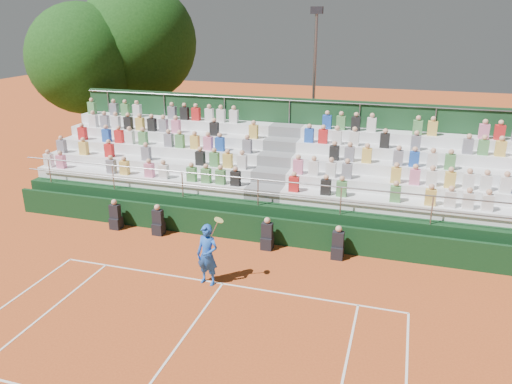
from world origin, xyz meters
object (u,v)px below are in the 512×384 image
(tennis_player, at_px, (207,255))
(floodlight_mast, at_px, (314,78))
(tree_west, at_px, (83,59))
(tree_east, at_px, (138,42))

(tennis_player, relative_size, floodlight_mast, 0.27)
(tree_west, xyz_separation_m, tree_east, (2.02, 2.40, 0.79))
(tree_west, bearing_deg, floodlight_mast, 9.22)
(tree_east, bearing_deg, floodlight_mast, -2.31)
(tennis_player, distance_m, tree_east, 17.43)
(tree_west, relative_size, tree_east, 0.88)
(floodlight_mast, bearing_deg, tennis_player, -92.70)
(tennis_player, bearing_deg, floodlight_mast, 87.30)
(tree_west, xyz_separation_m, floodlight_mast, (12.22, 1.99, -0.77))
(tennis_player, xyz_separation_m, tree_west, (-11.61, 11.15, 4.55))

